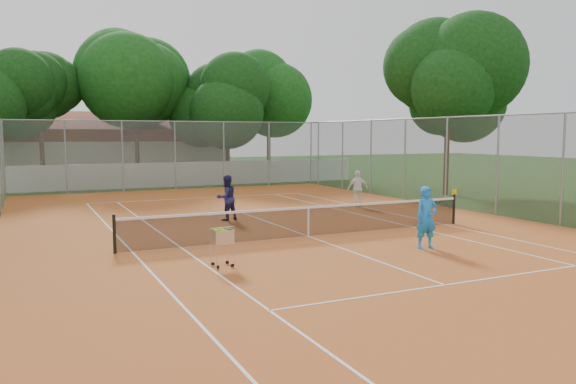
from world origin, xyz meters
name	(u,v)px	position (x,y,z in m)	size (l,w,h in m)	color
ground	(308,237)	(0.00, 0.00, 0.00)	(120.00, 120.00, 0.00)	#16370F
court_pad	(308,237)	(0.00, 0.00, 0.01)	(18.00, 34.00, 0.02)	#B85C23
court_lines	(308,236)	(0.00, 0.00, 0.02)	(10.98, 23.78, 0.01)	white
tennis_net	(308,221)	(0.00, 0.00, 0.51)	(11.88, 0.10, 0.98)	black
perimeter_fence	(308,174)	(0.00, 0.00, 2.00)	(18.00, 34.00, 4.00)	slate
boundary_wall	(168,175)	(0.00, 19.00, 0.75)	(26.00, 0.30, 1.50)	white
clubhouse	(111,148)	(-2.00, 29.00, 2.20)	(16.40, 9.00, 4.40)	beige
tropical_trees	(156,108)	(0.00, 22.00, 5.00)	(29.00, 19.00, 10.00)	black
player_near	(427,218)	(2.16, -3.11, 0.91)	(0.65, 0.42, 1.77)	#1B83E8
player_far_left	(226,198)	(-1.23, 4.31, 0.87)	(0.83, 0.65, 1.71)	#1B1C52
player_far_right	(358,189)	(5.39, 5.58, 0.84)	(0.96, 0.40, 1.64)	silver
ball_hopper	(222,246)	(-3.78, -2.75, 0.53)	(0.49, 0.49, 1.03)	silver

